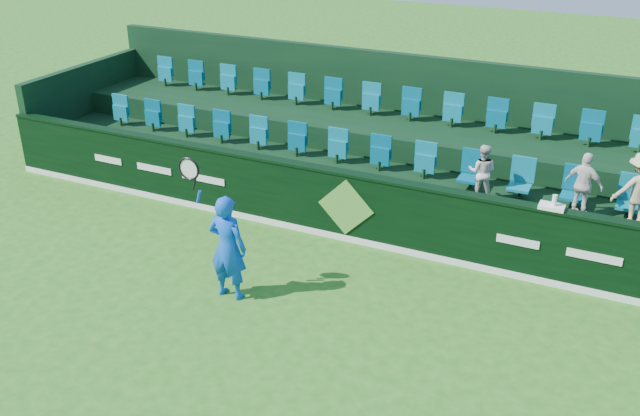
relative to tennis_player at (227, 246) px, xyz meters
The scene contains 13 objects.
ground 1.90m from the tennis_player, 55.56° to the right, with size 60.00×60.00×0.00m, color #236818.
sponsor_hoarding 2.80m from the tennis_player, 70.11° to the left, with size 16.00×0.25×1.35m.
stand_tier_front 3.87m from the tennis_player, 75.75° to the left, with size 16.00×2.00×0.80m, color black.
stand_tier_back 5.71m from the tennis_player, 80.46° to the left, with size 16.00×1.80×1.30m, color black.
stand_rear 6.15m from the tennis_player, 81.14° to the left, with size 16.00×4.10×2.60m.
seat_row_front 4.23m from the tennis_player, 77.09° to the left, with size 13.50×0.50×0.60m, color #0A748A.
seat_row_back 6.04m from the tennis_player, 80.93° to the left, with size 13.50×0.50×0.60m, color #0A748A.
tennis_player is the anchor object (origin of this frame).
spectator_left 4.87m from the tennis_player, 50.47° to the left, with size 0.50×0.39×1.04m, color beige.
spectator_middle 6.13m from the tennis_player, 37.72° to the left, with size 0.68×0.28×1.16m, color silver.
spectator_right 6.84m from the tennis_player, 33.27° to the left, with size 0.85×0.49×1.31m, color tan.
towel 5.21m from the tennis_player, 30.33° to the left, with size 0.40×0.26×0.06m, color white.
drinks_bottle 5.25m from the tennis_player, 30.18° to the left, with size 0.08×0.08×0.24m, color white.
Camera 1 is at (4.60, -6.90, 6.25)m, focal length 40.00 mm.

